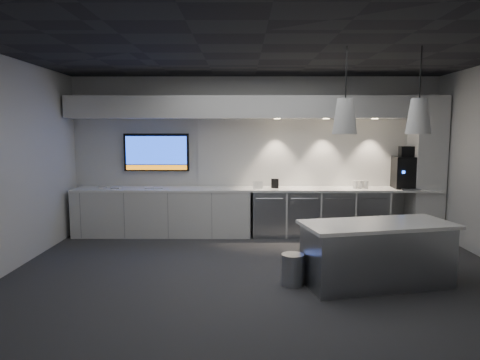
{
  "coord_description": "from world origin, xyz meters",
  "views": [
    {
      "loc": [
        -0.25,
        -5.79,
        1.98
      ],
      "look_at": [
        -0.28,
        1.1,
        1.18
      ],
      "focal_mm": 32.0,
      "sensor_mm": 36.0,
      "label": 1
    }
  ],
  "objects_px": {
    "island": "(377,253)",
    "bin": "(293,270)",
    "wall_tv": "(157,152)",
    "coffee_machine": "(406,171)"
  },
  "relations": [
    {
      "from": "bin",
      "to": "coffee_machine",
      "type": "height_order",
      "value": "coffee_machine"
    },
    {
      "from": "coffee_machine",
      "to": "island",
      "type": "bearing_deg",
      "value": -111.38
    },
    {
      "from": "bin",
      "to": "wall_tv",
      "type": "bearing_deg",
      "value": 128.23
    },
    {
      "from": "wall_tv",
      "to": "island",
      "type": "height_order",
      "value": "wall_tv"
    },
    {
      "from": "island",
      "to": "bin",
      "type": "bearing_deg",
      "value": 169.18
    },
    {
      "from": "coffee_machine",
      "to": "bin",
      "type": "bearing_deg",
      "value": -126.63
    },
    {
      "from": "bin",
      "to": "coffee_machine",
      "type": "relative_size",
      "value": 0.52
    },
    {
      "from": "wall_tv",
      "to": "bin",
      "type": "bearing_deg",
      "value": -51.77
    },
    {
      "from": "wall_tv",
      "to": "coffee_machine",
      "type": "bearing_deg",
      "value": -2.99
    },
    {
      "from": "wall_tv",
      "to": "island",
      "type": "distance_m",
      "value": 4.59
    }
  ]
}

